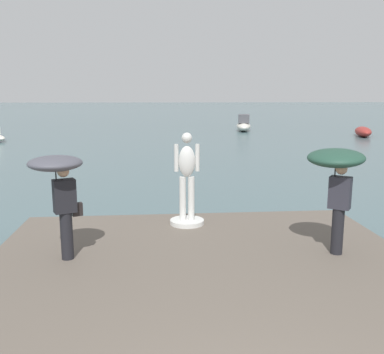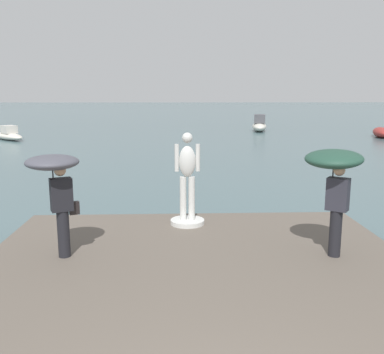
{
  "view_description": "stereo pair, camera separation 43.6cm",
  "coord_description": "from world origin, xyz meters",
  "px_view_note": "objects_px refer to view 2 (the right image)",
  "views": [
    {
      "loc": [
        -0.82,
        -2.46,
        3.33
      ],
      "look_at": [
        0.0,
        6.9,
        1.55
      ],
      "focal_mm": 39.97,
      "sensor_mm": 36.0,
      "label": 1
    },
    {
      "loc": [
        -0.38,
        -2.49,
        3.33
      ],
      "look_at": [
        0.0,
        6.9,
        1.55
      ],
      "focal_mm": 39.97,
      "sensor_mm": 36.0,
      "label": 2
    }
  ],
  "objects_px": {
    "onlooker_right": "(335,171)",
    "boat_near": "(8,135)",
    "statue_white_figure": "(187,187)",
    "onlooker_left": "(56,178)",
    "boat_leftward": "(381,132)",
    "boat_mid": "(259,125)"
  },
  "relations": [
    {
      "from": "onlooker_left",
      "to": "boat_leftward",
      "type": "height_order",
      "value": "onlooker_left"
    },
    {
      "from": "boat_mid",
      "to": "onlooker_left",
      "type": "bearing_deg",
      "value": -107.11
    },
    {
      "from": "onlooker_left",
      "to": "statue_white_figure",
      "type": "bearing_deg",
      "value": 39.21
    },
    {
      "from": "boat_near",
      "to": "boat_mid",
      "type": "relative_size",
      "value": 0.92
    },
    {
      "from": "statue_white_figure",
      "to": "boat_mid",
      "type": "relative_size",
      "value": 0.44
    },
    {
      "from": "onlooker_right",
      "to": "boat_near",
      "type": "xyz_separation_m",
      "value": [
        -15.87,
        26.25,
        -1.62
      ]
    },
    {
      "from": "boat_mid",
      "to": "boat_leftward",
      "type": "distance_m",
      "value": 11.02
    },
    {
      "from": "statue_white_figure",
      "to": "boat_leftward",
      "type": "distance_m",
      "value": 30.21
    },
    {
      "from": "onlooker_left",
      "to": "onlooker_right",
      "type": "height_order",
      "value": "onlooker_right"
    },
    {
      "from": "onlooker_right",
      "to": "boat_near",
      "type": "relative_size",
      "value": 0.45
    },
    {
      "from": "statue_white_figure",
      "to": "onlooker_left",
      "type": "bearing_deg",
      "value": -140.79
    },
    {
      "from": "boat_mid",
      "to": "boat_near",
      "type": "bearing_deg",
      "value": -160.6
    },
    {
      "from": "statue_white_figure",
      "to": "boat_near",
      "type": "height_order",
      "value": "statue_white_figure"
    },
    {
      "from": "boat_near",
      "to": "onlooker_right",
      "type": "bearing_deg",
      "value": -58.84
    },
    {
      "from": "onlooker_right",
      "to": "onlooker_left",
      "type": "bearing_deg",
      "value": 178.98
    },
    {
      "from": "boat_near",
      "to": "boat_mid",
      "type": "distance_m",
      "value": 22.46
    },
    {
      "from": "statue_white_figure",
      "to": "boat_leftward",
      "type": "bearing_deg",
      "value": 56.23
    },
    {
      "from": "boat_mid",
      "to": "onlooker_right",
      "type": "bearing_deg",
      "value": -98.95
    },
    {
      "from": "statue_white_figure",
      "to": "onlooker_right",
      "type": "relative_size",
      "value": 1.06
    },
    {
      "from": "onlooker_left",
      "to": "onlooker_right",
      "type": "distance_m",
      "value": 5.04
    },
    {
      "from": "boat_leftward",
      "to": "onlooker_left",
      "type": "bearing_deg",
      "value": -125.35
    },
    {
      "from": "boat_leftward",
      "to": "onlooker_right",
      "type": "bearing_deg",
      "value": -117.55
    }
  ]
}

